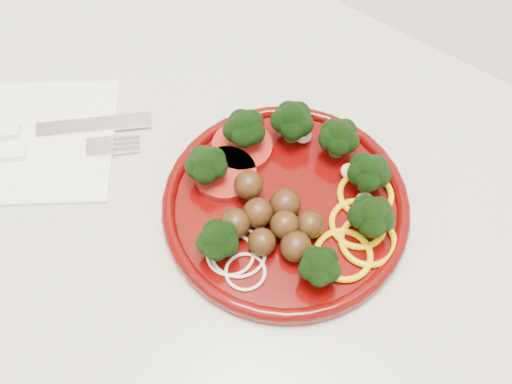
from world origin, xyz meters
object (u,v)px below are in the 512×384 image
Objects in this scene: knife at (14,132)px; fork at (8,155)px; napkin at (39,140)px; plate at (288,200)px.

fork is (0.02, -0.02, -0.00)m from knife.
napkin is at bearing 33.31° from fork.
knife is 0.03m from fork.
napkin is 0.04m from fork.
fork reaches higher than napkin.
napkin is (-0.27, -0.09, -0.02)m from plate.
fork is at bearing -103.11° from napkin.
knife is (-0.30, -0.10, -0.01)m from plate.
plate reaches higher than fork.
plate is 1.54× the size of napkin.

